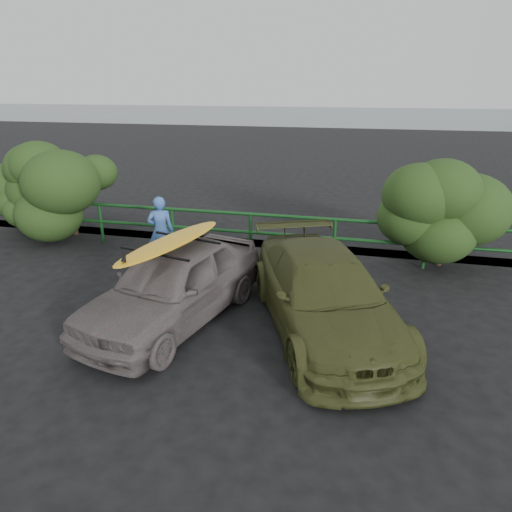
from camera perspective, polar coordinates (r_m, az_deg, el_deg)
The scene contains 10 objects.
ground at distance 7.35m, azimuth -18.42°, elevation -12.41°, with size 80.00×80.00×0.00m, color black.
ocean at distance 65.34m, azimuth 10.75°, elevation 16.94°, with size 200.00×200.00×0.00m, color slate.
guardrail at distance 11.25m, azimuth -5.66°, elevation 3.19°, with size 14.00×0.08×1.04m, color #13451A, non-canonical shape.
shrub_left at distance 13.69m, azimuth -24.77°, elevation 7.82°, with size 3.20×2.40×2.55m, color #284419, non-canonical shape.
shrub_right at distance 11.06m, azimuth 20.58°, elevation 5.28°, with size 3.20×2.40×2.39m, color #284419, non-canonical shape.
sedan at distance 7.95m, azimuth -10.21°, elevation -3.45°, with size 1.60×3.99×1.36m, color #645B59.
olive_vehicle at distance 7.63m, azimuth 8.46°, elevation -4.61°, with size 1.83×4.49×1.30m, color #41461F.
man at distance 10.50m, azimuth -11.82°, elevation 3.10°, with size 0.58×0.38×1.58m, color #3E6ABA.
roof_rack at distance 7.69m, azimuth -10.54°, elevation 1.33°, with size 1.35×0.94×0.04m, color black, non-canonical shape.
surfboard at distance 7.67m, azimuth -10.57°, elevation 1.77°, with size 0.55×2.65×0.08m, color gold.
Camera 1 is at (3.56, -5.13, 3.88)m, focal length 32.00 mm.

